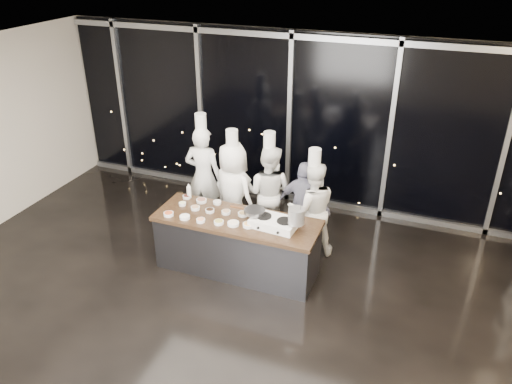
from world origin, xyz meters
TOP-DOWN VIEW (x-y plane):
  - ground at (0.00, 0.00)m, footprint 9.00×9.00m
  - room_shell at (0.18, 0.00)m, footprint 9.02×7.02m
  - window_wall at (0.00, 3.43)m, footprint 8.90×0.11m
  - demo_counter at (0.00, 0.90)m, footprint 2.46×0.86m
  - stove at (0.58, 0.89)m, footprint 0.68×0.46m
  - frying_pan at (0.26, 0.93)m, footprint 0.55×0.33m
  - stock_pot at (0.92, 0.86)m, footprint 0.25×0.25m
  - prep_bowls at (-0.41, 0.87)m, footprint 1.39×0.73m
  - squeeze_bottle at (-0.96, 1.24)m, footprint 0.07×0.07m
  - chef_far_left at (-1.09, 2.02)m, footprint 0.68×0.47m
  - chef_left at (-0.42, 1.74)m, footprint 0.98×0.82m
  - chef_center at (0.11, 2.00)m, footprint 0.83×0.66m
  - guest at (0.76, 1.84)m, footprint 0.94×0.51m
  - chef_right at (0.91, 1.77)m, footprint 0.94×0.86m

SIDE VIEW (x-z plane):
  - ground at x=0.00m, z-range 0.00..0.00m
  - demo_counter at x=0.00m, z-range 0.00..0.90m
  - guest at x=0.76m, z-range 0.00..1.53m
  - chef_right at x=0.91m, z-range -0.10..1.70m
  - chef_center at x=0.11m, z-range -0.10..1.78m
  - chef_left at x=-0.42m, z-range -0.10..1.83m
  - chef_far_left at x=-1.09m, z-range -0.10..1.94m
  - prep_bowls at x=-0.41m, z-range 0.90..0.95m
  - stove at x=0.58m, z-range 0.89..1.03m
  - squeeze_bottle at x=-0.96m, z-range 0.89..1.15m
  - frying_pan at x=0.26m, z-range 1.04..1.09m
  - stock_pot at x=0.92m, z-range 1.04..1.27m
  - window_wall at x=0.00m, z-range 0.00..3.20m
  - room_shell at x=0.18m, z-range 0.64..3.85m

